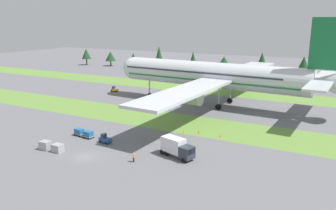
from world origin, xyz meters
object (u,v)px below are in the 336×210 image
ground_crew_marshaller (134,157)px  taxiway_marker_1 (199,132)px  taxiway_marker_0 (220,136)px  taxiway_marker_2 (184,132)px  baggage_tug (105,139)px  cargo_dolly_second (79,131)px  pushback_tractor (114,89)px  cargo_dolly_lead (88,134)px  uld_container_0 (58,148)px  uld_container_1 (45,145)px  airliner (217,75)px  catering_truck (177,147)px

ground_crew_marshaller → taxiway_marker_1: (4.14, 20.34, -0.61)m
taxiway_marker_0 → taxiway_marker_2: taxiway_marker_0 is taller
taxiway_marker_0 → taxiway_marker_1: size_ratio=0.92×
taxiway_marker_1 → taxiway_marker_2: 3.42m
baggage_tug → cargo_dolly_second: 7.93m
pushback_tractor → cargo_dolly_lead: bearing=33.4°
uld_container_0 → taxiway_marker_0: uld_container_0 is taller
uld_container_0 → uld_container_1: bearing=-175.9°
pushback_tractor → taxiway_marker_1: size_ratio=3.99×
baggage_tug → uld_container_0: size_ratio=1.37×
airliner → cargo_dolly_lead: airliner is taller
airliner → cargo_dolly_second: (-17.43, -40.08, -8.25)m
ground_crew_marshaller → catering_truck: bearing=128.1°
catering_truck → cargo_dolly_lead: bearing=-74.6°
cargo_dolly_second → uld_container_0: cargo_dolly_second is taller
cargo_dolly_lead → ground_crew_marshaller: (15.75, -6.14, 0.03)m
cargo_dolly_lead → pushback_tractor: size_ratio=0.89×
uld_container_1 → catering_truck: bearing=19.5°
uld_container_0 → uld_container_1: 3.09m
uld_container_1 → taxiway_marker_2: bearing=48.3°
cargo_dolly_lead → taxiway_marker_1: 24.45m
ground_crew_marshaller → taxiway_marker_2: ground_crew_marshaller is taller
airliner → taxiway_marker_2: 28.95m
cargo_dolly_lead → pushback_tractor: pushback_tractor is taller
cargo_dolly_second → uld_container_0: bearing=24.7°
ground_crew_marshaller → taxiway_marker_0: (9.34, 20.05, -0.64)m
uld_container_0 → taxiway_marker_1: bearing=49.4°
taxiway_marker_1 → ground_crew_marshaller: bearing=-101.5°
ground_crew_marshaller → taxiway_marker_1: 20.76m
taxiway_marker_1 → airliner: bearing=101.5°
cargo_dolly_lead → taxiway_marker_2: 21.16m
cargo_dolly_second → baggage_tug: bearing=90.0°
catering_truck → taxiway_marker_2: size_ratio=15.75×
uld_container_0 → taxiway_marker_0: 33.87m
baggage_tug → cargo_dolly_lead: size_ratio=1.16×
cargo_dolly_second → pushback_tractor: bearing=-145.6°
airliner → cargo_dolly_second: bearing=159.8°
pushback_tractor → taxiway_marker_2: 50.98m
catering_truck → pushback_tractor: (-46.33, 43.10, -1.14)m
cargo_dolly_second → catering_truck: (24.47, -0.78, 1.03)m
uld_container_1 → cargo_dolly_lead: bearing=71.7°
cargo_dolly_lead → cargo_dolly_second: size_ratio=1.00×
airliner → ground_crew_marshaller: bearing=-175.3°
catering_truck → uld_container_0: catering_truck is taller
cargo_dolly_second → uld_container_1: 9.49m
baggage_tug → uld_container_1: (-8.01, -8.51, 0.05)m
pushback_tractor → uld_container_1: size_ratio=1.33×
taxiway_marker_2 → baggage_tug: bearing=-130.7°
cargo_dolly_second → catering_truck: size_ratio=0.32×
baggage_tug → taxiway_marker_1: baggage_tug is taller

